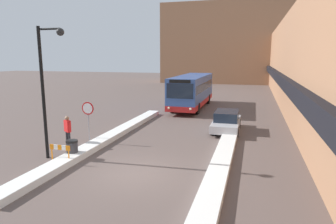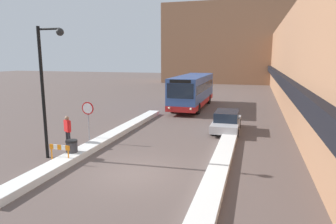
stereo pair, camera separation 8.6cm
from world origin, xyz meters
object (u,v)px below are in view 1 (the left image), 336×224
construction_barricade (60,150)px  trash_bin (72,149)px  stop_sign (88,113)px  pedestrian (68,128)px  street_lamp (47,79)px  parked_car_front (226,121)px  city_bus (192,91)px

construction_barricade → trash_bin: bearing=82.9°
stop_sign → pedestrian: size_ratio=1.39×
stop_sign → trash_bin: bearing=-76.4°
street_lamp → trash_bin: street_lamp is taller
parked_car_front → street_lamp: size_ratio=0.67×
city_bus → construction_barricade: bearing=-99.3°
parked_car_front → trash_bin: size_ratio=4.60×
city_bus → parked_car_front: 9.74m
street_lamp → pedestrian: 3.59m
street_lamp → construction_barricade: size_ratio=5.92×
pedestrian → construction_barricade: 2.90m
parked_car_front → trash_bin: bearing=-131.2°
city_bus → pedestrian: (-4.16, -14.96, -0.69)m
trash_bin → street_lamp: bearing=-165.3°
pedestrian → parked_car_front: bearing=68.2°
pedestrian → construction_barricade: (1.30, -2.56, -0.40)m
city_bus → trash_bin: size_ratio=10.98×
street_lamp → construction_barricade: 3.52m
city_bus → parked_car_front: size_ratio=2.39×
pedestrian → construction_barricade: size_ratio=1.62×
trash_bin → city_bus: bearing=80.6°
pedestrian → trash_bin: bearing=-19.3°
construction_barricade → street_lamp: bearing=147.5°
stop_sign → street_lamp: (-0.33, -3.02, 2.23)m
street_lamp → construction_barricade: street_lamp is taller
city_bus → street_lamp: 17.50m
stop_sign → pedestrian: 1.46m
city_bus → parked_car_front: bearing=-64.2°
city_bus → construction_barricade: (-2.86, -17.52, -1.09)m
street_lamp → city_bus: bearing=77.5°
stop_sign → city_bus: bearing=76.2°
pedestrian → construction_barricade: pedestrian is taller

